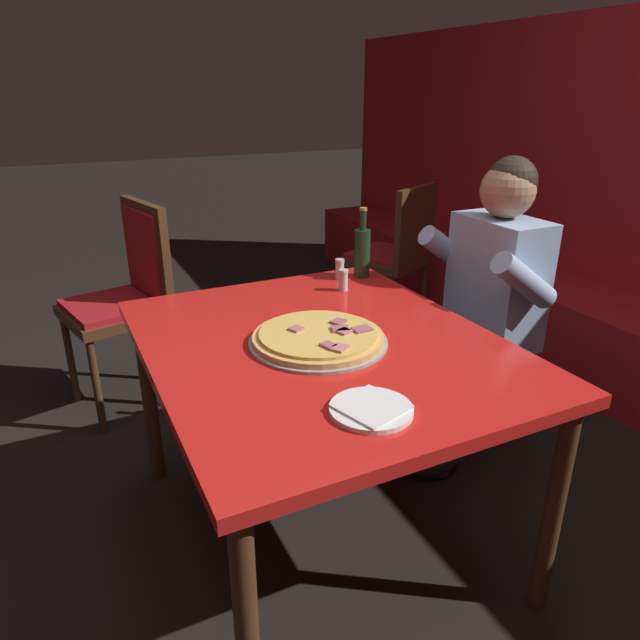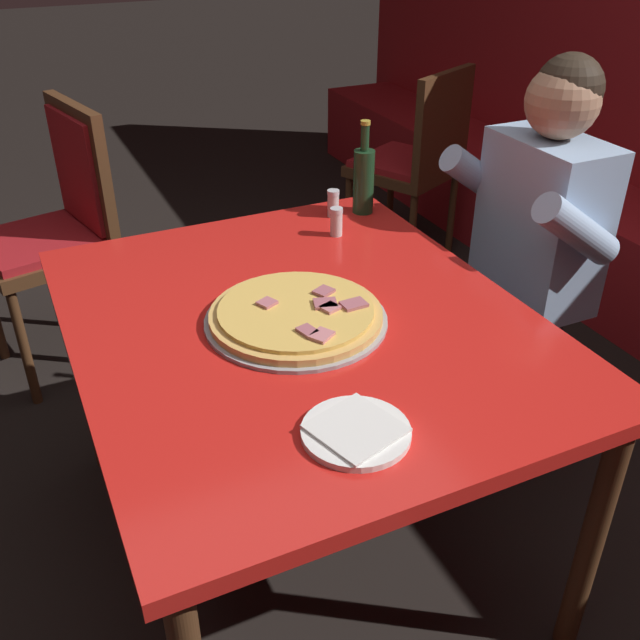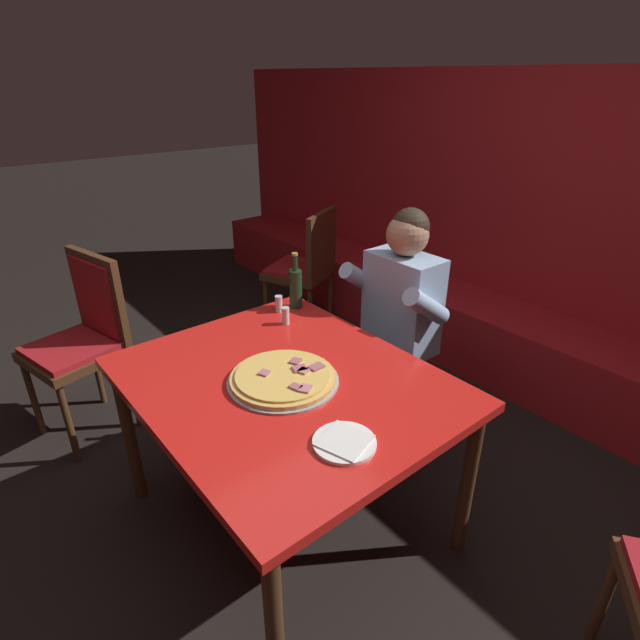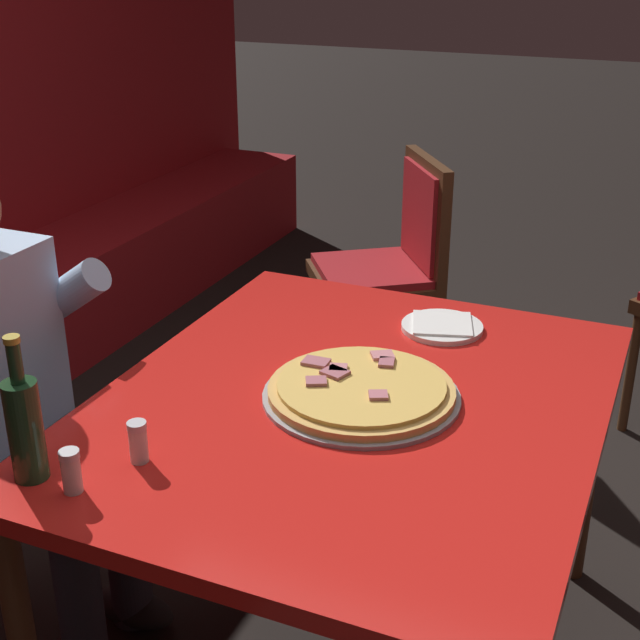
{
  "view_description": "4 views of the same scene",
  "coord_description": "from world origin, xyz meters",
  "px_view_note": "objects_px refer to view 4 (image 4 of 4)",
  "views": [
    {
      "loc": [
        1.48,
        -0.73,
        1.51
      ],
      "look_at": [
        -0.06,
        0.02,
        0.81
      ],
      "focal_mm": 32.0,
      "sensor_mm": 36.0,
      "label": 1
    },
    {
      "loc": [
        1.35,
        -0.58,
        1.65
      ],
      "look_at": [
        -0.03,
        0.06,
        0.73
      ],
      "focal_mm": 40.0,
      "sensor_mm": 36.0,
      "label": 2
    },
    {
      "loc": [
        1.38,
        -0.95,
        1.84
      ],
      "look_at": [
        -0.16,
        0.31,
        0.87
      ],
      "focal_mm": 28.0,
      "sensor_mm": 36.0,
      "label": 3
    },
    {
      "loc": [
        -1.61,
        -0.61,
        1.71
      ],
      "look_at": [
        0.09,
        0.12,
        0.9
      ],
      "focal_mm": 50.0,
      "sensor_mm": 36.0,
      "label": 4
    }
  ],
  "objects_px": {
    "dining_chair_near_right": "(393,259)",
    "beer_bottle": "(25,426)",
    "plate_white_paper": "(442,326)",
    "shaker_oregano": "(138,444)",
    "diner_seated_blue_shirt": "(10,392)",
    "main_dining_table": "(351,429)",
    "pizza": "(361,391)",
    "shaker_parmesan": "(71,473)"
  },
  "relations": [
    {
      "from": "dining_chair_near_right",
      "to": "beer_bottle",
      "type": "bearing_deg",
      "value": 178.53
    },
    {
      "from": "plate_white_paper",
      "to": "shaker_oregano",
      "type": "bearing_deg",
      "value": 156.22
    },
    {
      "from": "beer_bottle",
      "to": "diner_seated_blue_shirt",
      "type": "relative_size",
      "value": 0.23
    },
    {
      "from": "beer_bottle",
      "to": "dining_chair_near_right",
      "type": "relative_size",
      "value": 0.31
    },
    {
      "from": "main_dining_table",
      "to": "shaker_oregano",
      "type": "xyz_separation_m",
      "value": [
        -0.39,
        0.29,
        0.11
      ]
    },
    {
      "from": "pizza",
      "to": "beer_bottle",
      "type": "height_order",
      "value": "beer_bottle"
    },
    {
      "from": "beer_bottle",
      "to": "shaker_oregano",
      "type": "distance_m",
      "value": 0.21
    },
    {
      "from": "plate_white_paper",
      "to": "diner_seated_blue_shirt",
      "type": "relative_size",
      "value": 0.16
    },
    {
      "from": "dining_chair_near_right",
      "to": "shaker_parmesan",
      "type": "bearing_deg",
      "value": -178.53
    },
    {
      "from": "plate_white_paper",
      "to": "main_dining_table",
      "type": "bearing_deg",
      "value": 169.81
    },
    {
      "from": "main_dining_table",
      "to": "shaker_oregano",
      "type": "relative_size",
      "value": 14.97
    },
    {
      "from": "pizza",
      "to": "shaker_oregano",
      "type": "bearing_deg",
      "value": 143.13
    },
    {
      "from": "pizza",
      "to": "diner_seated_blue_shirt",
      "type": "xyz_separation_m",
      "value": [
        -0.2,
        0.82,
        -0.08
      ]
    },
    {
      "from": "shaker_parmesan",
      "to": "plate_white_paper",
      "type": "bearing_deg",
      "value": -23.57
    },
    {
      "from": "pizza",
      "to": "plate_white_paper",
      "type": "distance_m",
      "value": 0.43
    },
    {
      "from": "beer_bottle",
      "to": "dining_chair_near_right",
      "type": "xyz_separation_m",
      "value": [
        1.96,
        -0.05,
        -0.32
      ]
    },
    {
      "from": "plate_white_paper",
      "to": "dining_chair_near_right",
      "type": "xyz_separation_m",
      "value": [
        1.01,
        0.47,
        -0.21
      ]
    },
    {
      "from": "shaker_oregano",
      "to": "diner_seated_blue_shirt",
      "type": "distance_m",
      "value": 0.56
    },
    {
      "from": "beer_bottle",
      "to": "shaker_parmesan",
      "type": "height_order",
      "value": "beer_bottle"
    },
    {
      "from": "beer_bottle",
      "to": "dining_chair_near_right",
      "type": "height_order",
      "value": "beer_bottle"
    },
    {
      "from": "shaker_oregano",
      "to": "dining_chair_near_right",
      "type": "distance_m",
      "value": 1.86
    },
    {
      "from": "beer_bottle",
      "to": "shaker_oregano",
      "type": "xyz_separation_m",
      "value": [
        0.13,
        -0.16,
        -0.07
      ]
    },
    {
      "from": "main_dining_table",
      "to": "dining_chair_near_right",
      "type": "distance_m",
      "value": 1.5
    },
    {
      "from": "main_dining_table",
      "to": "shaker_oregano",
      "type": "bearing_deg",
      "value": 143.74
    },
    {
      "from": "shaker_parmesan",
      "to": "shaker_oregano",
      "type": "relative_size",
      "value": 1.0
    },
    {
      "from": "pizza",
      "to": "main_dining_table",
      "type": "bearing_deg",
      "value": 129.79
    },
    {
      "from": "shaker_oregano",
      "to": "diner_seated_blue_shirt",
      "type": "relative_size",
      "value": 0.07
    },
    {
      "from": "pizza",
      "to": "plate_white_paper",
      "type": "xyz_separation_m",
      "value": [
        0.43,
        -0.06,
        -0.01
      ]
    },
    {
      "from": "pizza",
      "to": "diner_seated_blue_shirt",
      "type": "bearing_deg",
      "value": 103.63
    },
    {
      "from": "main_dining_table",
      "to": "beer_bottle",
      "type": "relative_size",
      "value": 4.41
    },
    {
      "from": "pizza",
      "to": "dining_chair_near_right",
      "type": "height_order",
      "value": "dining_chair_near_right"
    },
    {
      "from": "main_dining_table",
      "to": "pizza",
      "type": "relative_size",
      "value": 2.95
    },
    {
      "from": "beer_bottle",
      "to": "plate_white_paper",
      "type": "bearing_deg",
      "value": -28.61
    },
    {
      "from": "beer_bottle",
      "to": "shaker_parmesan",
      "type": "distance_m",
      "value": 0.12
    },
    {
      "from": "plate_white_paper",
      "to": "shaker_parmesan",
      "type": "relative_size",
      "value": 2.44
    },
    {
      "from": "shaker_parmesan",
      "to": "shaker_oregano",
      "type": "bearing_deg",
      "value": -22.2
    },
    {
      "from": "dining_chair_near_right",
      "to": "main_dining_table",
      "type": "bearing_deg",
      "value": -164.78
    },
    {
      "from": "shaker_parmesan",
      "to": "diner_seated_blue_shirt",
      "type": "distance_m",
      "value": 0.58
    },
    {
      "from": "shaker_parmesan",
      "to": "beer_bottle",
      "type": "bearing_deg",
      "value": 85.56
    },
    {
      "from": "plate_white_paper",
      "to": "shaker_parmesan",
      "type": "bearing_deg",
      "value": 156.43
    },
    {
      "from": "plate_white_paper",
      "to": "dining_chair_near_right",
      "type": "distance_m",
      "value": 1.13
    },
    {
      "from": "diner_seated_blue_shirt",
      "to": "dining_chair_near_right",
      "type": "bearing_deg",
      "value": -14.0
    }
  ]
}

